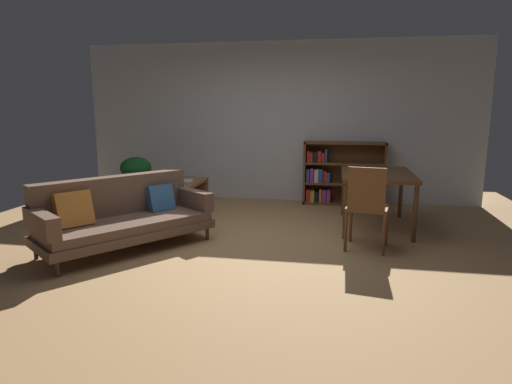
% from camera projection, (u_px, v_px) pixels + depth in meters
% --- Properties ---
extents(ground_plane, '(8.16, 8.16, 0.00)m').
position_uv_depth(ground_plane, '(246.00, 245.00, 5.21)').
color(ground_plane, tan).
extents(back_wall_panel, '(6.80, 0.10, 2.70)m').
position_uv_depth(back_wall_panel, '(277.00, 122.00, 7.56)').
color(back_wall_panel, silver).
rests_on(back_wall_panel, ground_plane).
extents(fabric_couch, '(1.80, 2.02, 0.81)m').
position_uv_depth(fabric_couch, '(121.00, 215.00, 5.05)').
color(fabric_couch, '#56351E').
rests_on(fabric_couch, ground_plane).
extents(media_console, '(0.42, 1.05, 0.51)m').
position_uv_depth(media_console, '(185.00, 199.00, 6.58)').
color(media_console, brown).
rests_on(media_console, ground_plane).
extents(open_laptop, '(0.46, 0.38, 0.07)m').
position_uv_depth(open_laptop, '(180.00, 180.00, 6.61)').
color(open_laptop, silver).
rests_on(open_laptop, media_console).
extents(desk_speaker, '(0.16, 0.16, 0.20)m').
position_uv_depth(desk_speaker, '(178.00, 178.00, 6.30)').
color(desk_speaker, '#2D2823').
rests_on(desk_speaker, media_console).
extents(potted_floor_plant, '(0.48, 0.58, 0.85)m').
position_uv_depth(potted_floor_plant, '(136.00, 173.00, 6.86)').
color(potted_floor_plant, '#333338').
rests_on(potted_floor_plant, ground_plane).
extents(dining_table, '(0.92, 1.34, 0.75)m').
position_uv_depth(dining_table, '(377.00, 178.00, 5.84)').
color(dining_table, '#56351E').
rests_on(dining_table, ground_plane).
extents(dining_chair_near, '(0.52, 0.49, 0.97)m').
position_uv_depth(dining_chair_near, '(367.00, 203.00, 4.89)').
color(dining_chair_near, brown).
rests_on(dining_chair_near, ground_plane).
extents(bookshelf, '(1.33, 0.32, 1.05)m').
position_uv_depth(bookshelf, '(337.00, 174.00, 7.36)').
color(bookshelf, brown).
rests_on(bookshelf, ground_plane).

